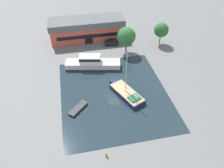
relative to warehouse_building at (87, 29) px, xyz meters
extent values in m
plane|color=slate|center=(2.67, -26.48, -3.15)|extent=(440.00, 440.00, 0.00)
cube|color=#1E2D38|center=(2.67, -26.48, -3.15)|extent=(23.32, 27.21, 0.01)
cube|color=#C64C3D|center=(0.00, 0.00, -0.95)|extent=(21.68, 7.21, 4.40)
cube|color=#565B60|center=(0.00, 0.00, 2.16)|extent=(22.33, 7.43, 1.83)
cube|color=black|center=(0.01, -3.59, -1.61)|extent=(2.40, 0.07, 3.08)
cube|color=black|center=(0.01, -3.58, -0.73)|extent=(18.41, 0.10, 1.10)
cylinder|color=brown|center=(9.61, -10.34, -1.60)|extent=(0.37, 0.37, 3.11)
sphere|color=#2D6B33|center=(9.61, -10.34, 1.82)|extent=(4.96, 4.96, 4.96)
cylinder|color=brown|center=(20.66, -7.79, -1.72)|extent=(0.26, 0.26, 2.87)
sphere|color=#28602D|center=(20.66, -7.79, 1.28)|extent=(4.16, 4.16, 4.16)
cube|color=#1E2328|center=(6.49, -5.56, -2.47)|extent=(4.26, 2.23, 0.80)
cube|color=black|center=(6.66, -5.57, -1.79)|extent=(2.27, 1.82, 0.56)
cube|color=black|center=(5.59, -5.47, -1.82)|extent=(0.18, 1.48, 0.45)
cylinder|color=black|center=(5.15, -6.27, -2.85)|extent=(0.62, 0.25, 0.60)
cylinder|color=black|center=(5.30, -4.61, -2.85)|extent=(0.62, 0.25, 0.60)
cylinder|color=black|center=(7.68, -6.50, -2.85)|extent=(0.62, 0.25, 0.60)
cylinder|color=black|center=(7.84, -4.85, -2.85)|extent=(0.62, 0.25, 0.60)
cube|color=#19234C|center=(5.31, -27.88, -2.64)|extent=(6.58, 9.34, 1.03)
cube|color=#19234C|center=(3.32, -23.33, -2.64)|extent=(1.86, 1.71, 1.03)
cube|color=tan|center=(5.31, -27.88, -2.08)|extent=(6.31, 8.96, 0.08)
cylinder|color=silver|center=(5.05, -27.28, 3.16)|extent=(0.16, 0.16, 10.41)
cylinder|color=silver|center=(5.84, -29.08, -0.94)|extent=(1.69, 3.64, 0.12)
cube|color=#236647|center=(6.27, -30.07, -1.89)|extent=(2.92, 2.70, 0.30)
cube|color=silver|center=(-0.45, -15.64, -2.32)|extent=(14.21, 6.10, 1.65)
cube|color=black|center=(-0.45, -15.64, -3.01)|extent=(14.36, 6.20, 0.18)
cube|color=white|center=(-1.13, -15.50, -0.64)|extent=(5.63, 3.42, 1.73)
cube|color=black|center=(-1.13, -15.50, -0.46)|extent=(5.75, 3.51, 0.55)
cube|color=#23282D|center=(-5.58, -29.76, -2.93)|extent=(4.19, 4.19, 0.43)
cube|color=#333338|center=(-5.58, -29.76, -2.68)|extent=(4.37, 4.38, 0.08)
cylinder|color=olive|center=(-1.89, -41.53, -2.86)|extent=(0.33, 0.33, 0.58)
sphere|color=olive|center=(-1.89, -41.53, -2.47)|extent=(0.37, 0.37, 0.37)
camera|label=1|loc=(-5.08, -61.46, 29.98)|focal=35.00mm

